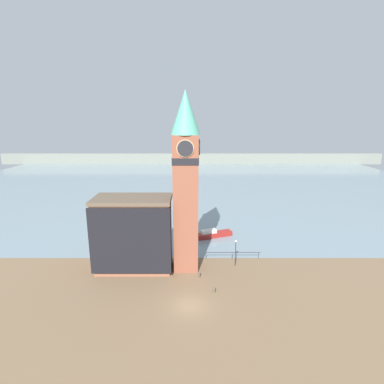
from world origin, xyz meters
TOP-DOWN VIEW (x-y plane):
  - ground_plane at (0.00, 0.00)m, footprint 160.00×160.00m
  - water at (0.00, 72.24)m, footprint 160.00×120.00m
  - far_shoreline at (0.00, 112.24)m, footprint 180.00×3.00m
  - pier_railing at (6.47, 11.99)m, footprint 8.67×0.08m
  - clock_tower at (-0.54, 9.33)m, footprint 3.87×3.87m
  - pier_building at (-7.91, 9.16)m, footprint 10.80×5.80m
  - boat_near at (4.18, 20.77)m, footprint 6.67×3.77m
  - mooring_bollard_near at (1.28, 6.49)m, footprint 0.28×0.28m
  - mooring_bollard_far at (3.04, 2.82)m, footprint 0.35×0.35m
  - lamp_post at (6.62, 9.82)m, footprint 0.32×0.32m

SIDE VIEW (x-z plane):
  - water at x=0.00m, z-range 0.00..0.00m
  - ground_plane at x=0.00m, z-range 0.00..0.00m
  - mooring_bollard_far at x=3.04m, z-range 0.02..0.74m
  - mooring_bollard_near at x=1.28m, z-range 0.03..0.80m
  - boat_near at x=4.18m, z-range -0.19..1.33m
  - pier_railing at x=6.47m, z-range 0.39..1.48m
  - far_shoreline at x=0.00m, z-range 0.00..5.00m
  - lamp_post at x=6.62m, z-range 0.79..4.75m
  - pier_building at x=-7.91m, z-range 0.02..10.50m
  - clock_tower at x=-0.54m, z-range 0.78..25.35m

